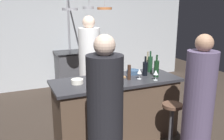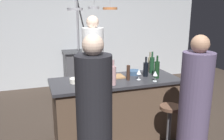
% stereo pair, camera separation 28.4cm
% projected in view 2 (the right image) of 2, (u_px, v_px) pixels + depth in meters
% --- Properties ---
extents(ground_plane, '(9.00, 9.00, 0.00)m').
position_uv_depth(ground_plane, '(115.00, 137.00, 3.61)').
color(ground_plane, '#382D26').
extents(back_wall, '(6.40, 0.16, 2.60)m').
position_uv_depth(back_wall, '(77.00, 32.00, 5.89)').
color(back_wall, '#B2B7BC').
rests_on(back_wall, ground_plane).
extents(kitchen_island, '(1.80, 0.72, 0.90)m').
position_uv_depth(kitchen_island, '(115.00, 109.00, 3.49)').
color(kitchen_island, brown).
rests_on(kitchen_island, ground_plane).
extents(stove_range, '(0.80, 0.64, 0.89)m').
position_uv_depth(stove_range, '(81.00, 69.00, 5.74)').
color(stove_range, '#47474C').
rests_on(stove_range, ground_plane).
extents(chef, '(0.37, 0.37, 1.75)m').
position_uv_depth(chef, '(93.00, 70.00, 4.25)').
color(chef, white).
rests_on(chef, ground_plane).
extents(guest_left, '(0.35, 0.35, 1.65)m').
position_uv_depth(guest_left, '(95.00, 125.00, 2.35)').
color(guest_left, black).
rests_on(guest_left, ground_plane).
extents(bar_stool_right, '(0.28, 0.28, 0.68)m').
position_uv_depth(bar_stool_right, '(169.00, 128.00, 3.10)').
color(bar_stool_right, '#4C4C51').
rests_on(bar_stool_right, ground_plane).
extents(guest_right, '(0.34, 0.34, 1.61)m').
position_uv_depth(guest_right, '(194.00, 112.00, 2.69)').
color(guest_right, '#594C6B').
rests_on(guest_right, ground_plane).
extents(overhead_pot_rack, '(0.92, 1.57, 2.17)m').
position_uv_depth(overhead_pot_rack, '(87.00, 18.00, 4.83)').
color(overhead_pot_rack, gray).
rests_on(overhead_pot_rack, ground_plane).
extents(cutting_board, '(0.32, 0.22, 0.02)m').
position_uv_depth(cutting_board, '(113.00, 77.00, 3.48)').
color(cutting_board, '#997047').
rests_on(cutting_board, kitchen_island).
extents(pepper_mill, '(0.05, 0.05, 0.21)m').
position_uv_depth(pepper_mill, '(128.00, 73.00, 3.33)').
color(pepper_mill, '#382319').
rests_on(pepper_mill, kitchen_island).
extents(wine_bottle_rose, '(0.07, 0.07, 0.33)m').
position_uv_depth(wine_bottle_rose, '(113.00, 75.00, 3.11)').
color(wine_bottle_rose, '#B78C8E').
rests_on(wine_bottle_rose, kitchen_island).
extents(wine_bottle_red, '(0.07, 0.07, 0.32)m').
position_uv_depth(wine_bottle_red, '(157.00, 69.00, 3.43)').
color(wine_bottle_red, '#143319').
rests_on(wine_bottle_red, kitchen_island).
extents(wine_bottle_white, '(0.07, 0.07, 0.30)m').
position_uv_depth(wine_bottle_white, '(150.00, 64.00, 3.80)').
color(wine_bottle_white, gray).
rests_on(wine_bottle_white, kitchen_island).
extents(wine_bottle_dark, '(0.07, 0.07, 0.29)m').
position_uv_depth(wine_bottle_dark, '(146.00, 69.00, 3.51)').
color(wine_bottle_dark, black).
rests_on(wine_bottle_dark, kitchen_island).
extents(wine_bottle_green, '(0.07, 0.07, 0.33)m').
position_uv_depth(wine_bottle_green, '(152.00, 65.00, 3.69)').
color(wine_bottle_green, '#193D23').
rests_on(wine_bottle_green, kitchen_island).
extents(wine_glass_near_right_guest, '(0.07, 0.07, 0.15)m').
position_uv_depth(wine_glass_near_right_guest, '(139.00, 72.00, 3.34)').
color(wine_glass_near_right_guest, silver).
rests_on(wine_glass_near_right_guest, kitchen_island).
extents(wine_glass_near_left_guest, '(0.07, 0.07, 0.15)m').
position_uv_depth(wine_glass_near_left_guest, '(155.00, 74.00, 3.27)').
color(wine_glass_near_left_guest, silver).
rests_on(wine_glass_near_left_guest, kitchen_island).
extents(mixing_bowl_ceramic, '(0.16, 0.16, 0.06)m').
position_uv_depth(mixing_bowl_ceramic, '(76.00, 81.00, 3.23)').
color(mixing_bowl_ceramic, silver).
rests_on(mixing_bowl_ceramic, kitchen_island).
extents(mixing_bowl_steel, '(0.15, 0.15, 0.08)m').
position_uv_depth(mixing_bowl_steel, '(98.00, 78.00, 3.29)').
color(mixing_bowl_steel, '#B7B7BC').
rests_on(mixing_bowl_steel, kitchen_island).
extents(mixing_bowl_blue, '(0.19, 0.19, 0.06)m').
position_uv_depth(mixing_bowl_blue, '(134.00, 72.00, 3.63)').
color(mixing_bowl_blue, '#334C6B').
rests_on(mixing_bowl_blue, kitchen_island).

